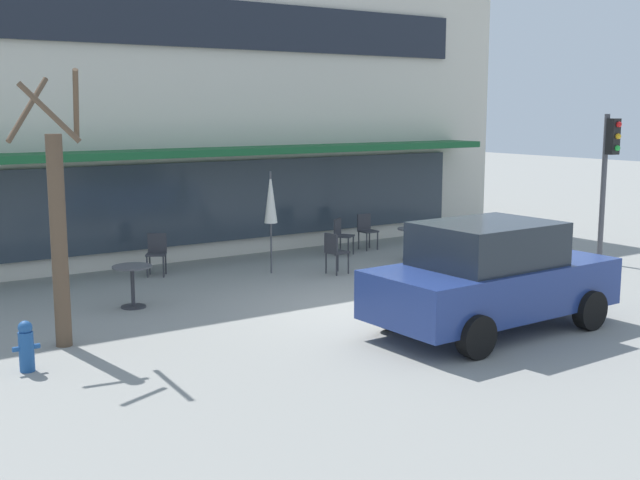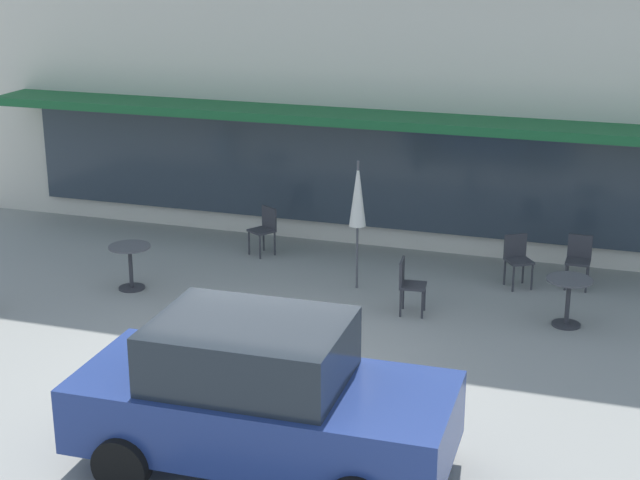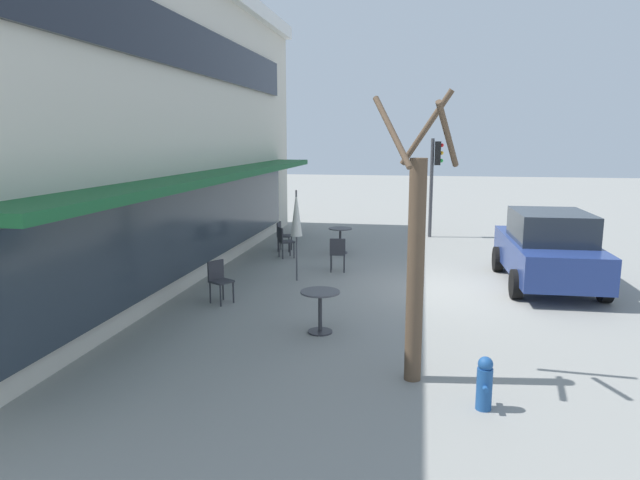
{
  "view_description": "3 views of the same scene",
  "coord_description": "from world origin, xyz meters",
  "px_view_note": "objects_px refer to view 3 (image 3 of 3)",
  "views": [
    {
      "loc": [
        -8.47,
        -10.95,
        3.51
      ],
      "look_at": [
        0.74,
        2.6,
        0.82
      ],
      "focal_mm": 45.0,
      "sensor_mm": 36.0,
      "label": 1
    },
    {
      "loc": [
        4.46,
        -11.25,
        5.84
      ],
      "look_at": [
        -0.16,
        2.81,
        1.08
      ],
      "focal_mm": 55.0,
      "sensor_mm": 36.0,
      "label": 2
    },
    {
      "loc": [
        -12.95,
        0.75,
        3.42
      ],
      "look_at": [
        0.54,
        3.17,
        0.96
      ],
      "focal_mm": 32.0,
      "sensor_mm": 36.0,
      "label": 3
    }
  ],
  "objects_px": {
    "cafe_table_streetside": "(320,305)",
    "cafe_chair_3": "(282,234)",
    "parked_sedan": "(548,249)",
    "traffic_light_pole": "(435,171)",
    "patio_umbrella_green_folded": "(296,214)",
    "cafe_chair_0": "(284,240)",
    "cafe_chair_1": "(338,252)",
    "street_tree": "(416,257)",
    "cafe_table_near_wall": "(340,236)",
    "cafe_chair_2": "(219,278)",
    "fire_hydrant": "(484,383)"
  },
  "relations": [
    {
      "from": "patio_umbrella_green_folded",
      "to": "cafe_chair_2",
      "type": "height_order",
      "value": "patio_umbrella_green_folded"
    },
    {
      "from": "street_tree",
      "to": "cafe_chair_0",
      "type": "bearing_deg",
      "value": 25.89
    },
    {
      "from": "patio_umbrella_green_folded",
      "to": "street_tree",
      "type": "bearing_deg",
      "value": -151.63
    },
    {
      "from": "cafe_chair_1",
      "to": "cafe_chair_3",
      "type": "bearing_deg",
      "value": 40.27
    },
    {
      "from": "cafe_chair_0",
      "to": "cafe_chair_1",
      "type": "distance_m",
      "value": 2.3
    },
    {
      "from": "cafe_chair_0",
      "to": "fire_hydrant",
      "type": "bearing_deg",
      "value": -151.3
    },
    {
      "from": "cafe_table_streetside",
      "to": "patio_umbrella_green_folded",
      "type": "distance_m",
      "value": 3.96
    },
    {
      "from": "cafe_table_near_wall",
      "to": "cafe_table_streetside",
      "type": "relative_size",
      "value": 1.0
    },
    {
      "from": "patio_umbrella_green_folded",
      "to": "cafe_chair_2",
      "type": "bearing_deg",
      "value": 150.61
    },
    {
      "from": "cafe_table_near_wall",
      "to": "cafe_chair_1",
      "type": "height_order",
      "value": "cafe_chair_1"
    },
    {
      "from": "cafe_chair_1",
      "to": "fire_hydrant",
      "type": "bearing_deg",
      "value": -157.67
    },
    {
      "from": "traffic_light_pole",
      "to": "fire_hydrant",
      "type": "relative_size",
      "value": 4.82
    },
    {
      "from": "cafe_chair_2",
      "to": "patio_umbrella_green_folded",
      "type": "bearing_deg",
      "value": -29.39
    },
    {
      "from": "cafe_chair_2",
      "to": "fire_hydrant",
      "type": "height_order",
      "value": "cafe_chair_2"
    },
    {
      "from": "cafe_table_near_wall",
      "to": "fire_hydrant",
      "type": "relative_size",
      "value": 1.08
    },
    {
      "from": "cafe_chair_1",
      "to": "cafe_chair_0",
      "type": "bearing_deg",
      "value": 50.66
    },
    {
      "from": "cafe_chair_0",
      "to": "cafe_chair_2",
      "type": "bearing_deg",
      "value": 176.88
    },
    {
      "from": "fire_hydrant",
      "to": "cafe_chair_0",
      "type": "bearing_deg",
      "value": 28.7
    },
    {
      "from": "cafe_table_near_wall",
      "to": "patio_umbrella_green_folded",
      "type": "height_order",
      "value": "patio_umbrella_green_folded"
    },
    {
      "from": "patio_umbrella_green_folded",
      "to": "fire_hydrant",
      "type": "relative_size",
      "value": 3.12
    },
    {
      "from": "parked_sedan",
      "to": "traffic_light_pole",
      "type": "height_order",
      "value": "traffic_light_pole"
    },
    {
      "from": "cafe_table_near_wall",
      "to": "street_tree",
      "type": "distance_m",
      "value": 9.22
    },
    {
      "from": "cafe_chair_3",
      "to": "cafe_table_streetside",
      "type": "bearing_deg",
      "value": -161.02
    },
    {
      "from": "cafe_table_streetside",
      "to": "fire_hydrant",
      "type": "relative_size",
      "value": 1.08
    },
    {
      "from": "cafe_chair_2",
      "to": "parked_sedan",
      "type": "distance_m",
      "value": 7.56
    },
    {
      "from": "cafe_table_near_wall",
      "to": "parked_sedan",
      "type": "relative_size",
      "value": 0.18
    },
    {
      "from": "cafe_chair_0",
      "to": "street_tree",
      "type": "height_order",
      "value": "street_tree"
    },
    {
      "from": "cafe_table_streetside",
      "to": "street_tree",
      "type": "distance_m",
      "value": 2.72
    },
    {
      "from": "cafe_table_streetside",
      "to": "traffic_light_pole",
      "type": "xyz_separation_m",
      "value": [
        10.46,
        -2.12,
        1.78
      ]
    },
    {
      "from": "cafe_table_streetside",
      "to": "parked_sedan",
      "type": "bearing_deg",
      "value": -48.03
    },
    {
      "from": "cafe_table_streetside",
      "to": "patio_umbrella_green_folded",
      "type": "relative_size",
      "value": 0.35
    },
    {
      "from": "cafe_chair_0",
      "to": "cafe_chair_3",
      "type": "xyz_separation_m",
      "value": [
        0.98,
        0.29,
        0.0
      ]
    },
    {
      "from": "cafe_chair_1",
      "to": "parked_sedan",
      "type": "bearing_deg",
      "value": -95.69
    },
    {
      "from": "cafe_table_near_wall",
      "to": "parked_sedan",
      "type": "distance_m",
      "value": 6.06
    },
    {
      "from": "cafe_table_streetside",
      "to": "street_tree",
      "type": "bearing_deg",
      "value": -136.23
    },
    {
      "from": "cafe_table_near_wall",
      "to": "cafe_chair_3",
      "type": "height_order",
      "value": "cafe_chair_3"
    },
    {
      "from": "parked_sedan",
      "to": "traffic_light_pole",
      "type": "bearing_deg",
      "value": 21.87
    },
    {
      "from": "cafe_table_streetside",
      "to": "cafe_chair_3",
      "type": "relative_size",
      "value": 0.85
    },
    {
      "from": "parked_sedan",
      "to": "street_tree",
      "type": "xyz_separation_m",
      "value": [
        -5.91,
        2.98,
        0.91
      ]
    },
    {
      "from": "cafe_table_streetside",
      "to": "traffic_light_pole",
      "type": "distance_m",
      "value": 10.82
    },
    {
      "from": "patio_umbrella_green_folded",
      "to": "cafe_chair_1",
      "type": "xyz_separation_m",
      "value": [
        1.08,
        -0.84,
        -1.1
      ]
    },
    {
      "from": "cafe_chair_0",
      "to": "fire_hydrant",
      "type": "relative_size",
      "value": 1.26
    },
    {
      "from": "cafe_table_streetside",
      "to": "cafe_chair_3",
      "type": "height_order",
      "value": "cafe_chair_3"
    },
    {
      "from": "cafe_chair_1",
      "to": "street_tree",
      "type": "height_order",
      "value": "street_tree"
    },
    {
      "from": "cafe_chair_1",
      "to": "traffic_light_pole",
      "type": "xyz_separation_m",
      "value": [
        5.78,
        -2.5,
        1.77
      ]
    },
    {
      "from": "cafe_chair_1",
      "to": "fire_hydrant",
      "type": "relative_size",
      "value": 1.26
    },
    {
      "from": "cafe_table_streetside",
      "to": "cafe_chair_2",
      "type": "height_order",
      "value": "cafe_chair_2"
    },
    {
      "from": "parked_sedan",
      "to": "patio_umbrella_green_folded",
      "type": "bearing_deg",
      "value": 95.65
    },
    {
      "from": "cafe_chair_1",
      "to": "traffic_light_pole",
      "type": "height_order",
      "value": "traffic_light_pole"
    },
    {
      "from": "patio_umbrella_green_folded",
      "to": "parked_sedan",
      "type": "xyz_separation_m",
      "value": [
        0.58,
        -5.86,
        -0.75
      ]
    }
  ]
}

